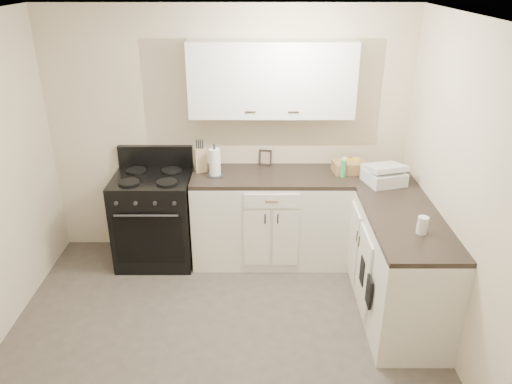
{
  "coord_description": "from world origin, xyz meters",
  "views": [
    {
      "loc": [
        0.29,
        -3.01,
        2.81
      ],
      "look_at": [
        0.28,
        0.85,
        1.05
      ],
      "focal_mm": 35.0,
      "sensor_mm": 36.0,
      "label": 1
    }
  ],
  "objects_px": {
    "wicker_basket": "(350,167)",
    "paper_towel": "(215,162)",
    "stove": "(155,219)",
    "countertop_grill": "(384,177)",
    "knife_block": "(200,160)"
  },
  "relations": [
    {
      "from": "wicker_basket",
      "to": "paper_towel",
      "type": "bearing_deg",
      "value": -175.79
    },
    {
      "from": "paper_towel",
      "to": "wicker_basket",
      "type": "distance_m",
      "value": 1.33
    },
    {
      "from": "stove",
      "to": "paper_towel",
      "type": "distance_m",
      "value": 0.88
    },
    {
      "from": "stove",
      "to": "countertop_grill",
      "type": "height_order",
      "value": "countertop_grill"
    },
    {
      "from": "knife_block",
      "to": "paper_towel",
      "type": "distance_m",
      "value": 0.19
    },
    {
      "from": "countertop_grill",
      "to": "stove",
      "type": "bearing_deg",
      "value": 158.73
    },
    {
      "from": "stove",
      "to": "paper_towel",
      "type": "height_order",
      "value": "paper_towel"
    },
    {
      "from": "stove",
      "to": "knife_block",
      "type": "height_order",
      "value": "knife_block"
    },
    {
      "from": "stove",
      "to": "countertop_grill",
      "type": "distance_m",
      "value": 2.3
    },
    {
      "from": "stove",
      "to": "countertop_grill",
      "type": "relative_size",
      "value": 2.76
    },
    {
      "from": "stove",
      "to": "wicker_basket",
      "type": "relative_size",
      "value": 2.85
    },
    {
      "from": "stove",
      "to": "knife_block",
      "type": "xyz_separation_m",
      "value": [
        0.48,
        0.11,
        0.6
      ]
    },
    {
      "from": "knife_block",
      "to": "wicker_basket",
      "type": "relative_size",
      "value": 0.74
    },
    {
      "from": "paper_towel",
      "to": "wicker_basket",
      "type": "relative_size",
      "value": 0.84
    },
    {
      "from": "paper_towel",
      "to": "countertop_grill",
      "type": "distance_m",
      "value": 1.61
    }
  ]
}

